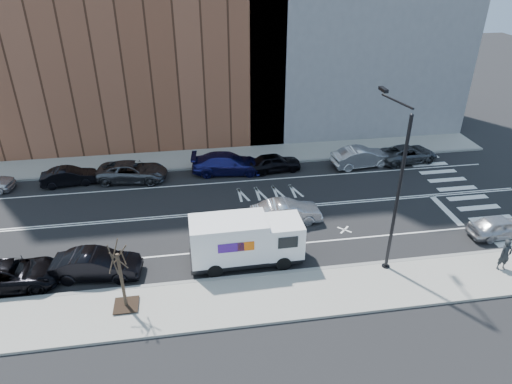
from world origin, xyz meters
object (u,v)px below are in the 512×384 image
object	(u,v)px
far_parked_b	(69,176)
driving_sedan	(286,212)
fedex_van	(245,240)
near_parked_front	(500,227)
pedestrian	(505,255)

from	to	relation	value
far_parked_b	driving_sedan	xyz separation A→B (m)	(14.87, -7.67, 0.08)
fedex_van	far_parked_b	bearing A→B (deg)	134.76
near_parked_front	pedestrian	size ratio (longest dim) A/B	2.09
far_parked_b	driving_sedan	size ratio (longest dim) A/B	0.89
far_parked_b	pedestrian	size ratio (longest dim) A/B	2.13
far_parked_b	driving_sedan	world-z (taller)	driving_sedan
fedex_van	pedestrian	bearing A→B (deg)	-12.99
far_parked_b	near_parked_front	distance (m)	29.76
far_parked_b	pedestrian	world-z (taller)	pedestrian
near_parked_front	fedex_van	bearing A→B (deg)	88.33
far_parked_b	pedestrian	distance (m)	29.36
driving_sedan	pedestrian	distance (m)	12.66
fedex_van	near_parked_front	world-z (taller)	fedex_van
fedex_van	pedestrian	size ratio (longest dim) A/B	3.38
fedex_van	near_parked_front	xyz separation A→B (m)	(15.84, 0.20, -0.85)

